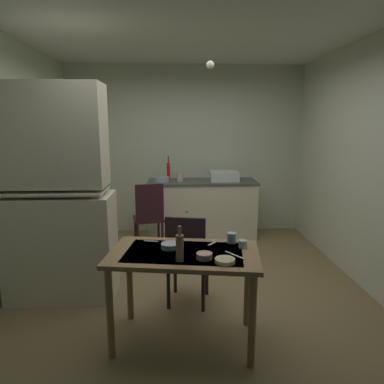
{
  "coord_description": "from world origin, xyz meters",
  "views": [
    {
      "loc": [
        -0.14,
        -3.51,
        1.79
      ],
      "look_at": [
        0.01,
        0.03,
        1.08
      ],
      "focal_mm": 32.3,
      "sensor_mm": 36.0,
      "label": 1
    }
  ],
  "objects_px": {
    "dining_table": "(184,265)",
    "chair_far_side": "(187,258)",
    "sink_basin": "(224,176)",
    "serving_bowl_wide": "(170,246)",
    "hutch_cabinet": "(58,202)",
    "glass_bottle": "(180,247)",
    "chair_by_counter": "(149,216)",
    "mixing_bowl_counter": "(162,179)",
    "teacup_mint": "(231,238)",
    "hand_pump": "(168,170)"
  },
  "relations": [
    {
      "from": "serving_bowl_wide",
      "to": "mixing_bowl_counter",
      "type": "bearing_deg",
      "value": 93.84
    },
    {
      "from": "hand_pump",
      "to": "dining_table",
      "type": "xyz_separation_m",
      "value": [
        0.18,
        -2.77,
        -0.4
      ]
    },
    {
      "from": "hutch_cabinet",
      "to": "chair_far_side",
      "type": "relative_size",
      "value": 2.32
    },
    {
      "from": "chair_far_side",
      "to": "teacup_mint",
      "type": "relative_size",
      "value": 10.7
    },
    {
      "from": "chair_far_side",
      "to": "chair_by_counter",
      "type": "xyz_separation_m",
      "value": [
        -0.49,
        1.48,
        0.03
      ]
    },
    {
      "from": "mixing_bowl_counter",
      "to": "dining_table",
      "type": "height_order",
      "value": "mixing_bowl_counter"
    },
    {
      "from": "chair_by_counter",
      "to": "chair_far_side",
      "type": "bearing_deg",
      "value": -71.72
    },
    {
      "from": "teacup_mint",
      "to": "glass_bottle",
      "type": "xyz_separation_m",
      "value": [
        -0.45,
        -0.38,
        0.07
      ]
    },
    {
      "from": "sink_basin",
      "to": "serving_bowl_wide",
      "type": "distance_m",
      "value": 2.76
    },
    {
      "from": "mixing_bowl_counter",
      "to": "glass_bottle",
      "type": "relative_size",
      "value": 0.85
    },
    {
      "from": "hand_pump",
      "to": "chair_far_side",
      "type": "distance_m",
      "value": 2.29
    },
    {
      "from": "dining_table",
      "to": "glass_bottle",
      "type": "height_order",
      "value": "glass_bottle"
    },
    {
      "from": "hutch_cabinet",
      "to": "serving_bowl_wide",
      "type": "distance_m",
      "value": 1.36
    },
    {
      "from": "sink_basin",
      "to": "serving_bowl_wide",
      "type": "relative_size",
      "value": 2.96
    },
    {
      "from": "dining_table",
      "to": "teacup_mint",
      "type": "relative_size",
      "value": 14.52
    },
    {
      "from": "serving_bowl_wide",
      "to": "chair_by_counter",
      "type": "bearing_deg",
      "value": 99.68
    },
    {
      "from": "hutch_cabinet",
      "to": "hand_pump",
      "type": "distance_m",
      "value": 2.21
    },
    {
      "from": "hutch_cabinet",
      "to": "sink_basin",
      "type": "xyz_separation_m",
      "value": [
        1.93,
        1.9,
        -0.04
      ]
    },
    {
      "from": "mixing_bowl_counter",
      "to": "glass_bottle",
      "type": "distance_m",
      "value": 2.86
    },
    {
      "from": "sink_basin",
      "to": "hand_pump",
      "type": "distance_m",
      "value": 0.88
    },
    {
      "from": "sink_basin",
      "to": "chair_far_side",
      "type": "bearing_deg",
      "value": -106.67
    },
    {
      "from": "mixing_bowl_counter",
      "to": "sink_basin",
      "type": "bearing_deg",
      "value": 2.94
    },
    {
      "from": "mixing_bowl_counter",
      "to": "chair_by_counter",
      "type": "distance_m",
      "value": 0.77
    },
    {
      "from": "teacup_mint",
      "to": "chair_by_counter",
      "type": "bearing_deg",
      "value": 114.95
    },
    {
      "from": "hutch_cabinet",
      "to": "teacup_mint",
      "type": "relative_size",
      "value": 24.8
    },
    {
      "from": "hand_pump",
      "to": "teacup_mint",
      "type": "bearing_deg",
      "value": -76.91
    },
    {
      "from": "dining_table",
      "to": "serving_bowl_wide",
      "type": "distance_m",
      "value": 0.19
    },
    {
      "from": "serving_bowl_wide",
      "to": "hand_pump",
      "type": "bearing_deg",
      "value": 91.55
    },
    {
      "from": "teacup_mint",
      "to": "glass_bottle",
      "type": "height_order",
      "value": "glass_bottle"
    },
    {
      "from": "chair_far_side",
      "to": "chair_by_counter",
      "type": "height_order",
      "value": "chair_by_counter"
    },
    {
      "from": "teacup_mint",
      "to": "glass_bottle",
      "type": "bearing_deg",
      "value": -139.59
    },
    {
      "from": "dining_table",
      "to": "chair_by_counter",
      "type": "distance_m",
      "value": 2.1
    },
    {
      "from": "sink_basin",
      "to": "glass_bottle",
      "type": "height_order",
      "value": "glass_bottle"
    },
    {
      "from": "glass_bottle",
      "to": "hand_pump",
      "type": "bearing_deg",
      "value": 92.91
    },
    {
      "from": "sink_basin",
      "to": "chair_by_counter",
      "type": "xyz_separation_m",
      "value": [
        -1.13,
        -0.68,
        -0.45
      ]
    },
    {
      "from": "hutch_cabinet",
      "to": "sink_basin",
      "type": "distance_m",
      "value": 2.71
    },
    {
      "from": "sink_basin",
      "to": "dining_table",
      "type": "distance_m",
      "value": 2.82
    },
    {
      "from": "hand_pump",
      "to": "hutch_cabinet",
      "type": "bearing_deg",
      "value": -118.54
    },
    {
      "from": "hand_pump",
      "to": "glass_bottle",
      "type": "height_order",
      "value": "hand_pump"
    },
    {
      "from": "sink_basin",
      "to": "serving_bowl_wide",
      "type": "height_order",
      "value": "sink_basin"
    },
    {
      "from": "dining_table",
      "to": "chair_far_side",
      "type": "height_order",
      "value": "chair_far_side"
    },
    {
      "from": "dining_table",
      "to": "glass_bottle",
      "type": "relative_size",
      "value": 4.69
    },
    {
      "from": "chair_by_counter",
      "to": "serving_bowl_wide",
      "type": "height_order",
      "value": "chair_by_counter"
    },
    {
      "from": "hutch_cabinet",
      "to": "glass_bottle",
      "type": "height_order",
      "value": "hutch_cabinet"
    },
    {
      "from": "sink_basin",
      "to": "mixing_bowl_counter",
      "type": "distance_m",
      "value": 0.98
    },
    {
      "from": "hutch_cabinet",
      "to": "mixing_bowl_counter",
      "type": "relative_size",
      "value": 9.46
    },
    {
      "from": "chair_far_side",
      "to": "glass_bottle",
      "type": "height_order",
      "value": "glass_bottle"
    },
    {
      "from": "sink_basin",
      "to": "hand_pump",
      "type": "relative_size",
      "value": 1.13
    },
    {
      "from": "hand_pump",
      "to": "chair_far_side",
      "type": "height_order",
      "value": "hand_pump"
    },
    {
      "from": "sink_basin",
      "to": "mixing_bowl_counter",
      "type": "height_order",
      "value": "sink_basin"
    }
  ]
}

